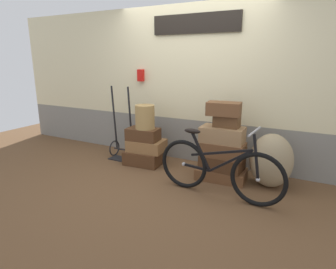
{
  "coord_description": "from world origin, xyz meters",
  "views": [
    {
      "loc": [
        1.85,
        -3.49,
        1.67
      ],
      "look_at": [
        -0.08,
        0.14,
        0.58
      ],
      "focal_mm": 30.53,
      "sensor_mm": 36.0,
      "label": 1
    }
  ],
  "objects_px": {
    "suitcase_4": "(222,162)",
    "bicycle": "(218,170)",
    "suitcase_1": "(147,145)",
    "suitcase_3": "(221,174)",
    "suitcase_0": "(143,158)",
    "suitcase_2": "(143,134)",
    "suitcase_5": "(223,149)",
    "suitcase_7": "(227,121)",
    "suitcase_6": "(222,135)",
    "wicker_basket": "(145,117)",
    "burlap_sack": "(271,161)",
    "suitcase_8": "(224,109)",
    "luggage_trolley": "(122,142)"
  },
  "relations": [
    {
      "from": "wicker_basket",
      "to": "bicycle",
      "type": "xyz_separation_m",
      "value": [
        1.39,
        -0.54,
        -0.44
      ]
    },
    {
      "from": "suitcase_3",
      "to": "wicker_basket",
      "type": "relative_size",
      "value": 1.82
    },
    {
      "from": "suitcase_1",
      "to": "burlap_sack",
      "type": "bearing_deg",
      "value": -4.5
    },
    {
      "from": "suitcase_2",
      "to": "luggage_trolley",
      "type": "distance_m",
      "value": 0.54
    },
    {
      "from": "suitcase_3",
      "to": "burlap_sack",
      "type": "xyz_separation_m",
      "value": [
        0.65,
        0.07,
        0.29
      ]
    },
    {
      "from": "suitcase_7",
      "to": "bicycle",
      "type": "xyz_separation_m",
      "value": [
        0.08,
        -0.56,
        -0.5
      ]
    },
    {
      "from": "suitcase_7",
      "to": "luggage_trolley",
      "type": "distance_m",
      "value": 1.92
    },
    {
      "from": "suitcase_2",
      "to": "suitcase_6",
      "type": "xyz_separation_m",
      "value": [
        1.3,
        0.0,
        0.16
      ]
    },
    {
      "from": "suitcase_2",
      "to": "suitcase_6",
      "type": "distance_m",
      "value": 1.31
    },
    {
      "from": "suitcase_1",
      "to": "suitcase_2",
      "type": "distance_m",
      "value": 0.2
    },
    {
      "from": "suitcase_8",
      "to": "suitcase_7",
      "type": "bearing_deg",
      "value": 20.34
    },
    {
      "from": "suitcase_3",
      "to": "bicycle",
      "type": "height_order",
      "value": "bicycle"
    },
    {
      "from": "suitcase_3",
      "to": "wicker_basket",
      "type": "bearing_deg",
      "value": 175.54
    },
    {
      "from": "suitcase_7",
      "to": "luggage_trolley",
      "type": "height_order",
      "value": "luggage_trolley"
    },
    {
      "from": "suitcase_0",
      "to": "suitcase_2",
      "type": "height_order",
      "value": "suitcase_2"
    },
    {
      "from": "luggage_trolley",
      "to": "bicycle",
      "type": "distance_m",
      "value": 2.02
    },
    {
      "from": "suitcase_2",
      "to": "luggage_trolley",
      "type": "height_order",
      "value": "luggage_trolley"
    },
    {
      "from": "suitcase_3",
      "to": "suitcase_7",
      "type": "relative_size",
      "value": 2.0
    },
    {
      "from": "wicker_basket",
      "to": "burlap_sack",
      "type": "relative_size",
      "value": 0.51
    },
    {
      "from": "suitcase_0",
      "to": "suitcase_2",
      "type": "bearing_deg",
      "value": 106.12
    },
    {
      "from": "suitcase_7",
      "to": "burlap_sack",
      "type": "relative_size",
      "value": 0.47
    },
    {
      "from": "suitcase_7",
      "to": "bicycle",
      "type": "relative_size",
      "value": 0.21
    },
    {
      "from": "suitcase_5",
      "to": "suitcase_7",
      "type": "height_order",
      "value": "suitcase_7"
    },
    {
      "from": "suitcase_3",
      "to": "burlap_sack",
      "type": "distance_m",
      "value": 0.71
    },
    {
      "from": "suitcase_0",
      "to": "burlap_sack",
      "type": "distance_m",
      "value": 1.98
    },
    {
      "from": "wicker_basket",
      "to": "bicycle",
      "type": "height_order",
      "value": "wicker_basket"
    },
    {
      "from": "suitcase_0",
      "to": "bicycle",
      "type": "distance_m",
      "value": 1.54
    },
    {
      "from": "suitcase_2",
      "to": "suitcase_3",
      "type": "xyz_separation_m",
      "value": [
        1.32,
        -0.0,
        -0.42
      ]
    },
    {
      "from": "suitcase_6",
      "to": "burlap_sack",
      "type": "bearing_deg",
      "value": 3.89
    },
    {
      "from": "suitcase_1",
      "to": "suitcase_6",
      "type": "distance_m",
      "value": 1.31
    },
    {
      "from": "suitcase_8",
      "to": "bicycle",
      "type": "xyz_separation_m",
      "value": [
        0.12,
        -0.53,
        -0.67
      ]
    },
    {
      "from": "suitcase_0",
      "to": "luggage_trolley",
      "type": "xyz_separation_m",
      "value": [
        -0.49,
        0.1,
        0.18
      ]
    },
    {
      "from": "suitcase_2",
      "to": "burlap_sack",
      "type": "relative_size",
      "value": 0.7
    },
    {
      "from": "suitcase_3",
      "to": "burlap_sack",
      "type": "height_order",
      "value": "burlap_sack"
    },
    {
      "from": "suitcase_1",
      "to": "suitcase_6",
      "type": "xyz_separation_m",
      "value": [
        1.26,
        -0.03,
        0.35
      ]
    },
    {
      "from": "suitcase_1",
      "to": "suitcase_3",
      "type": "height_order",
      "value": "suitcase_1"
    },
    {
      "from": "burlap_sack",
      "to": "suitcase_8",
      "type": "bearing_deg",
      "value": -174.23
    },
    {
      "from": "suitcase_4",
      "to": "bicycle",
      "type": "bearing_deg",
      "value": -75.29
    },
    {
      "from": "suitcase_1",
      "to": "suitcase_5",
      "type": "bearing_deg",
      "value": -7.64
    },
    {
      "from": "suitcase_1",
      "to": "suitcase_2",
      "type": "relative_size",
      "value": 1.13
    },
    {
      "from": "suitcase_2",
      "to": "bicycle",
      "type": "height_order",
      "value": "bicycle"
    },
    {
      "from": "suitcase_7",
      "to": "burlap_sack",
      "type": "distance_m",
      "value": 0.78
    },
    {
      "from": "suitcase_1",
      "to": "burlap_sack",
      "type": "distance_m",
      "value": 1.93
    },
    {
      "from": "suitcase_2",
      "to": "burlap_sack",
      "type": "height_order",
      "value": "burlap_sack"
    },
    {
      "from": "suitcase_4",
      "to": "suitcase_6",
      "type": "distance_m",
      "value": 0.4
    },
    {
      "from": "suitcase_3",
      "to": "suitcase_6",
      "type": "relative_size",
      "value": 1.17
    },
    {
      "from": "suitcase_4",
      "to": "suitcase_6",
      "type": "relative_size",
      "value": 0.98
    },
    {
      "from": "suitcase_0",
      "to": "suitcase_7",
      "type": "bearing_deg",
      "value": -3.32
    },
    {
      "from": "suitcase_6",
      "to": "burlap_sack",
      "type": "height_order",
      "value": "suitcase_6"
    },
    {
      "from": "suitcase_4",
      "to": "suitcase_7",
      "type": "bearing_deg",
      "value": 47.36
    }
  ]
}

